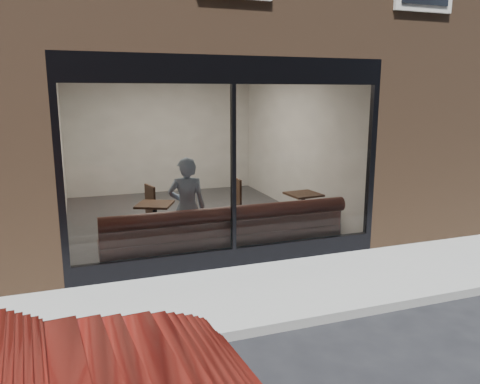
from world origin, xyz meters
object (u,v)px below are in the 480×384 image
object	(u,v)px
cafe_chair_left	(142,223)
cafe_table_left	(155,204)
person	(187,208)
cafe_table_right	(303,194)
banquette	(226,245)
cafe_chair_right	(229,213)

from	to	relation	value
cafe_chair_left	cafe_table_left	bearing A→B (deg)	89.14
cafe_chair_left	person	bearing A→B (deg)	97.14
cafe_table_left	cafe_chair_left	world-z (taller)	cafe_table_left
cafe_table_right	cafe_chair_left	xyz separation A→B (m)	(-3.02, 0.80, -0.50)
cafe_table_left	cafe_chair_left	distance (m)	0.85
banquette	cafe_chair_right	size ratio (longest dim) A/B	8.74
banquette	cafe_table_left	distance (m)	1.54
banquette	cafe_chair_right	world-z (taller)	banquette
banquette	person	size ratio (longest dim) A/B	2.40
banquette	cafe_chair_left	bearing A→B (deg)	122.36
cafe_chair_left	cafe_chair_right	xyz separation A→B (m)	(1.81, 0.18, 0.00)
banquette	cafe_table_left	bearing A→B (deg)	131.48
banquette	cafe_chair_left	distance (m)	2.08
cafe_table_left	cafe_chair_left	bearing A→B (deg)	102.70
banquette	cafe_chair_right	xyz separation A→B (m)	(0.69, 1.94, 0.01)
cafe_table_right	cafe_chair_right	size ratio (longest dim) A/B	1.31
cafe_table_right	cafe_chair_right	xyz separation A→B (m)	(-1.21, 0.97, -0.50)
cafe_table_right	cafe_chair_right	distance (m)	1.64
person	cafe_chair_left	distance (m)	1.67
banquette	cafe_chair_left	xyz separation A→B (m)	(-1.12, 1.76, 0.01)
banquette	cafe_chair_left	size ratio (longest dim) A/B	9.12
person	cafe_table_left	xyz separation A→B (m)	(-0.40, 0.79, -0.09)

